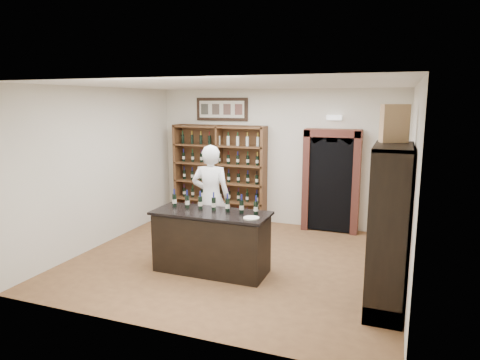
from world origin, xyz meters
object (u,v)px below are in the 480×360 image
object	(u,v)px
wine_shelf	(220,173)
tasting_counter	(211,242)
side_cabinet	(390,254)
wine_crate	(395,123)
counter_bottle_0	(174,200)
shopkeeper	(211,198)

from	to	relation	value
wine_shelf	tasting_counter	xyz separation A→B (m)	(1.10, -2.93, -0.61)
wine_shelf	tasting_counter	bearing A→B (deg)	-69.44
wine_shelf	side_cabinet	size ratio (longest dim) A/B	1.00
wine_crate	side_cabinet	bearing A→B (deg)	-105.73
tasting_counter	wine_crate	xyz separation A→B (m)	(2.67, 0.03, 1.96)
wine_shelf	side_cabinet	bearing A→B (deg)	-40.21
wine_shelf	wine_crate	xyz separation A→B (m)	(3.77, -2.90, 1.35)
wine_shelf	counter_bottle_0	distance (m)	2.85
tasting_counter	counter_bottle_0	size ratio (longest dim) A/B	6.27
wine_shelf	counter_bottle_0	world-z (taller)	wine_shelf
tasting_counter	shopkeeper	distance (m)	1.19
tasting_counter	wine_crate	world-z (taller)	wine_crate
counter_bottle_0	wine_shelf	bearing A→B (deg)	97.66
tasting_counter	side_cabinet	bearing A→B (deg)	-6.28
tasting_counter	wine_crate	distance (m)	3.31
shopkeeper	tasting_counter	bearing A→B (deg)	104.38
wine_crate	tasting_counter	bearing A→B (deg)	155.85
shopkeeper	wine_crate	bearing A→B (deg)	152.94
counter_bottle_0	wine_crate	bearing A→B (deg)	-1.35
tasting_counter	counter_bottle_0	world-z (taller)	counter_bottle_0
counter_bottle_0	side_cabinet	world-z (taller)	side_cabinet
wine_shelf	tasting_counter	size ratio (longest dim) A/B	1.17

